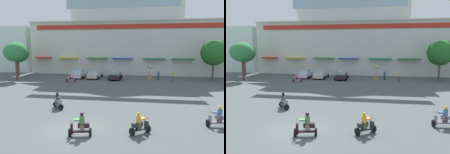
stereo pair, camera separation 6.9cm
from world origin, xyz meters
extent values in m
plane|color=#4C5454|center=(0.00, 13.00, 0.00)|extent=(128.00, 128.00, 0.00)
cube|color=silver|center=(0.00, 35.46, 5.29)|extent=(39.48, 10.93, 10.58)
cube|color=silver|center=(0.00, 36.01, 14.97)|extent=(22.66, 9.83, 8.77)
cube|color=red|center=(0.00, 29.94, 9.54)|extent=(36.32, 0.12, 0.91)
cube|color=silver|center=(0.00, 29.90, 10.70)|extent=(39.48, 0.70, 0.24)
cube|color=red|center=(-16.73, 29.45, 3.39)|extent=(3.31, 1.10, 0.20)
cube|color=gold|center=(-11.36, 29.45, 3.39)|extent=(4.03, 1.10, 0.20)
cube|color=#34702E|center=(-5.35, 29.45, 3.39)|extent=(4.19, 1.10, 0.20)
cube|color=#2A48A0|center=(-0.29, 29.45, 3.39)|extent=(3.92, 1.10, 0.20)
cube|color=#257A43|center=(5.79, 29.45, 3.39)|extent=(4.24, 1.10, 0.20)
cube|color=#337137|center=(11.10, 29.45, 3.39)|extent=(3.96, 1.10, 0.20)
cube|color=gold|center=(16.69, 29.45, 3.39)|extent=(3.76, 1.10, 0.20)
cube|color=#99B7C6|center=(0.00, 25.59, 13.21)|extent=(19.94, 0.08, 1.75)
cube|color=silver|center=(-26.36, 35.25, 5.02)|extent=(9.96, 8.69, 10.04)
cylinder|color=brown|center=(-20.14, 25.69, 1.51)|extent=(0.31, 0.31, 3.02)
ellipsoid|color=#37792D|center=(-20.14, 25.69, 4.52)|extent=(4.28, 4.25, 3.74)
cylinder|color=brown|center=(-17.30, 20.66, 1.71)|extent=(0.39, 0.39, 3.41)
ellipsoid|color=#307E42|center=(-17.30, 20.66, 4.79)|extent=(3.93, 3.96, 3.32)
cylinder|color=brown|center=(15.43, 25.44, 1.61)|extent=(0.30, 0.30, 3.22)
ellipsoid|color=#246325|center=(15.43, 25.44, 4.69)|extent=(4.20, 4.27, 4.19)
cube|color=white|center=(-7.64, 24.97, 0.66)|extent=(1.75, 4.31, 0.78)
cube|color=#92BCD0|center=(-7.64, 24.97, 1.29)|extent=(1.48, 2.16, 0.49)
cylinder|color=black|center=(-8.50, 26.28, 0.30)|extent=(0.60, 0.17, 0.60)
cylinder|color=black|center=(-6.81, 26.31, 0.30)|extent=(0.60, 0.17, 0.60)
cylinder|color=black|center=(-8.47, 23.63, 0.30)|extent=(0.60, 0.17, 0.60)
cylinder|color=black|center=(-6.77, 23.65, 0.30)|extent=(0.60, 0.17, 0.60)
cube|color=beige|center=(-4.74, 24.99, 0.60)|extent=(1.94, 4.53, 0.65)
cube|color=#9DB1BD|center=(-4.74, 24.99, 1.17)|extent=(1.62, 2.29, 0.49)
cylinder|color=black|center=(-5.60, 26.40, 0.30)|extent=(0.60, 0.18, 0.60)
cylinder|color=black|center=(-3.80, 26.35, 0.30)|extent=(0.60, 0.18, 0.60)
cylinder|color=black|center=(-5.69, 23.63, 0.30)|extent=(0.60, 0.18, 0.60)
cylinder|color=black|center=(-3.88, 23.57, 0.30)|extent=(0.60, 0.18, 0.60)
cube|color=black|center=(-0.87, 24.23, 0.62)|extent=(1.77, 4.24, 0.70)
cube|color=#97BABE|center=(-0.87, 24.23, 1.23)|extent=(1.49, 2.13, 0.52)
cylinder|color=black|center=(-1.74, 25.51, 0.30)|extent=(0.60, 0.18, 0.60)
cylinder|color=black|center=(-0.05, 25.55, 0.30)|extent=(0.60, 0.18, 0.60)
cylinder|color=black|center=(-1.69, 22.91, 0.30)|extent=(0.60, 0.18, 0.60)
cylinder|color=black|center=(0.00, 22.94, 0.30)|extent=(0.60, 0.18, 0.60)
cylinder|color=black|center=(0.01, -0.79, 0.26)|extent=(0.25, 0.54, 0.52)
cylinder|color=black|center=(1.30, -0.50, 0.26)|extent=(0.25, 0.54, 0.52)
cube|color=black|center=(0.66, -0.64, 0.32)|extent=(1.20, 0.53, 0.10)
cube|color=black|center=(0.89, -0.59, 0.71)|extent=(0.79, 0.45, 0.28)
cube|color=black|center=(0.14, -0.76, 0.50)|extent=(0.21, 0.34, 0.70)
cylinder|color=black|center=(0.11, -0.77, 1.05)|extent=(0.15, 0.52, 0.04)
cube|color=#6A6952|center=(0.79, -0.62, 0.59)|extent=(0.34, 0.37, 0.36)
cylinder|color=#477743|center=(0.79, -0.62, 1.06)|extent=(0.38, 0.38, 0.57)
sphere|color=black|center=(0.79, -0.62, 1.46)|extent=(0.25, 0.25, 0.25)
cube|color=#477743|center=(0.50, -0.68, 1.09)|extent=(0.50, 0.43, 0.10)
cylinder|color=black|center=(4.97, 0.78, 0.26)|extent=(0.44, 0.50, 0.52)
cylinder|color=black|center=(3.97, -0.03, 0.26)|extent=(0.44, 0.50, 0.52)
cube|color=black|center=(4.47, 0.38, 0.32)|extent=(1.06, 0.93, 0.10)
cube|color=black|center=(4.29, 0.23, 0.68)|extent=(0.75, 0.68, 0.28)
cube|color=black|center=(4.87, 0.70, 0.48)|extent=(0.31, 0.34, 0.67)
cylinder|color=black|center=(4.89, 0.71, 1.02)|extent=(0.35, 0.43, 0.04)
cube|color=#4B3D3A|center=(4.37, 0.29, 0.56)|extent=(0.42, 0.42, 0.36)
cylinder|color=gold|center=(4.37, 0.29, 1.00)|extent=(0.45, 0.45, 0.52)
sphere|color=gold|center=(4.37, 0.29, 1.37)|extent=(0.25, 0.25, 0.25)
cube|color=gold|center=(4.59, 0.47, 1.03)|extent=(0.56, 0.54, 0.10)
cylinder|color=black|center=(-2.92, 4.80, 0.26)|extent=(0.48, 0.46, 0.52)
cylinder|color=black|center=(-3.81, 5.74, 0.26)|extent=(0.48, 0.46, 0.52)
cube|color=gray|center=(-3.36, 5.27, 0.32)|extent=(0.98, 1.01, 0.10)
cube|color=gray|center=(-3.52, 5.44, 0.73)|extent=(0.71, 0.73, 0.28)
cube|color=gray|center=(-3.01, 4.89, 0.51)|extent=(0.33, 0.32, 0.71)
cylinder|color=black|center=(-2.99, 4.88, 1.07)|extent=(0.40, 0.38, 0.04)
cube|color=#513A36|center=(-3.45, 5.36, 0.61)|extent=(0.42, 0.42, 0.36)
cylinder|color=#2B342B|center=(-3.45, 5.36, 1.04)|extent=(0.45, 0.45, 0.50)
sphere|color=black|center=(-3.45, 5.36, 1.41)|extent=(0.25, 0.25, 0.25)
cube|color=#2B342B|center=(-3.26, 5.16, 1.07)|extent=(0.55, 0.55, 0.10)
cylinder|color=black|center=(-7.05, 20.65, 0.26)|extent=(0.38, 0.52, 0.52)
cylinder|color=black|center=(-8.13, 20.05, 0.26)|extent=(0.38, 0.52, 0.52)
cube|color=pink|center=(-7.59, 20.35, 0.32)|extent=(1.09, 0.77, 0.10)
cube|color=pink|center=(-7.79, 20.24, 0.73)|extent=(0.75, 0.60, 0.28)
cube|color=pink|center=(-7.16, 20.59, 0.52)|extent=(0.28, 0.35, 0.71)
cylinder|color=black|center=(-7.14, 20.60, 1.07)|extent=(0.28, 0.47, 0.04)
cube|color=#18292C|center=(-7.70, 20.29, 0.61)|extent=(0.40, 0.42, 0.36)
cylinder|color=pink|center=(-7.70, 20.29, 1.07)|extent=(0.44, 0.44, 0.55)
sphere|color=silver|center=(-7.70, 20.29, 1.45)|extent=(0.25, 0.25, 0.25)
cube|color=pink|center=(-7.46, 20.42, 1.09)|extent=(0.55, 0.51, 0.10)
cylinder|color=black|center=(9.24, 2.53, 0.26)|extent=(0.19, 0.53, 0.52)
cube|color=slate|center=(9.90, 2.58, 0.32)|extent=(1.18, 0.38, 0.10)
cube|color=slate|center=(10.14, 2.61, 0.72)|extent=(0.76, 0.36, 0.28)
cube|color=slate|center=(9.37, 2.54, 0.51)|extent=(0.17, 0.33, 0.71)
cylinder|color=black|center=(9.35, 2.54, 1.06)|extent=(0.08, 0.52, 0.04)
cube|color=brown|center=(10.03, 2.60, 0.60)|extent=(0.31, 0.34, 0.36)
cylinder|color=#43618A|center=(10.03, 2.60, 1.05)|extent=(0.35, 0.35, 0.54)
sphere|color=gold|center=(10.03, 2.60, 1.43)|extent=(0.25, 0.25, 0.25)
cube|color=#43618A|center=(9.74, 2.57, 1.08)|extent=(0.47, 0.38, 0.10)
cylinder|color=#4F4744|center=(8.80, 23.34, 0.44)|extent=(0.28, 0.28, 0.88)
cylinder|color=gold|center=(8.80, 23.34, 1.17)|extent=(0.45, 0.45, 0.59)
sphere|color=tan|center=(8.80, 23.34, 1.57)|extent=(0.21, 0.21, 0.21)
cylinder|color=black|center=(6.53, 24.90, 0.41)|extent=(0.33, 0.33, 0.83)
cylinder|color=#335888|center=(6.53, 24.90, 1.13)|extent=(0.53, 0.53, 0.60)
sphere|color=tan|center=(6.53, 24.90, 1.53)|extent=(0.21, 0.21, 0.21)
cube|color=olive|center=(5.05, 25.36, 0.38)|extent=(0.61, 0.91, 0.75)
cylinder|color=#4C4C4C|center=(5.05, 25.36, 1.35)|extent=(0.04, 0.04, 1.20)
sphere|color=#52CE5B|center=(5.34, 25.35, 2.10)|extent=(0.33, 0.33, 0.33)
sphere|color=purple|center=(5.12, 25.51, 2.17)|extent=(0.38, 0.38, 0.38)
sphere|color=orange|center=(4.99, 25.52, 2.35)|extent=(0.37, 0.37, 0.37)
sphere|color=#DD2C99|center=(4.77, 25.37, 2.28)|extent=(0.37, 0.37, 0.37)
sphere|color=yellow|center=(4.98, 25.28, 2.31)|extent=(0.39, 0.39, 0.39)
sphere|color=#52BD4F|center=(5.16, 25.17, 2.09)|extent=(0.38, 0.38, 0.38)
camera|label=1|loc=(5.00, -13.94, 5.79)|focal=35.85mm
camera|label=2|loc=(5.07, -13.92, 5.79)|focal=35.85mm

